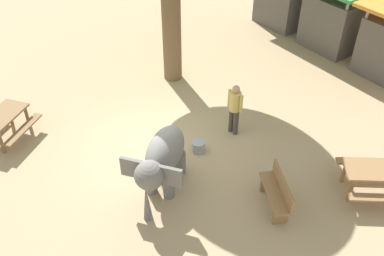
# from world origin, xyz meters

# --- Properties ---
(ground_plane) EXTENTS (60.00, 60.00, 0.00)m
(ground_plane) POSITION_xyz_m (0.00, 0.00, 0.00)
(ground_plane) COLOR tan
(elephant) EXTENTS (1.98, 2.10, 1.53)m
(elephant) POSITION_xyz_m (1.33, -0.63, 0.98)
(elephant) COLOR slate
(elephant) RESTS_ON ground_plane
(person_handler) EXTENTS (0.50, 0.32, 1.62)m
(person_handler) POSITION_xyz_m (0.64, 2.22, 0.95)
(person_handler) COLOR #3F3833
(person_handler) RESTS_ON ground_plane
(wooden_bench) EXTENTS (1.43, 1.00, 0.88)m
(wooden_bench) POSITION_xyz_m (3.40, 1.26, 0.47)
(wooden_bench) COLOR olive
(wooden_bench) RESTS_ON ground_plane
(picnic_table_near) EXTENTS (2.08, 2.09, 0.78)m
(picnic_table_near) POSITION_xyz_m (-2.97, -3.23, 0.59)
(picnic_table_near) COLOR brown
(picnic_table_near) RESTS_ON ground_plane
(picnic_table_far) EXTENTS (2.09, 2.09, 0.78)m
(picnic_table_far) POSITION_xyz_m (4.43, 3.49, 0.59)
(picnic_table_far) COLOR olive
(picnic_table_far) RESTS_ON ground_plane
(market_stall_green) EXTENTS (2.50, 2.50, 2.52)m
(market_stall_green) POSITION_xyz_m (-1.29, 8.79, 1.14)
(market_stall_green) COLOR #59514C
(market_stall_green) RESTS_ON ground_plane
(feed_bucket) EXTENTS (0.36, 0.36, 0.32)m
(feed_bucket) POSITION_xyz_m (0.71, 0.91, 0.16)
(feed_bucket) COLOR gray
(feed_bucket) RESTS_ON ground_plane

